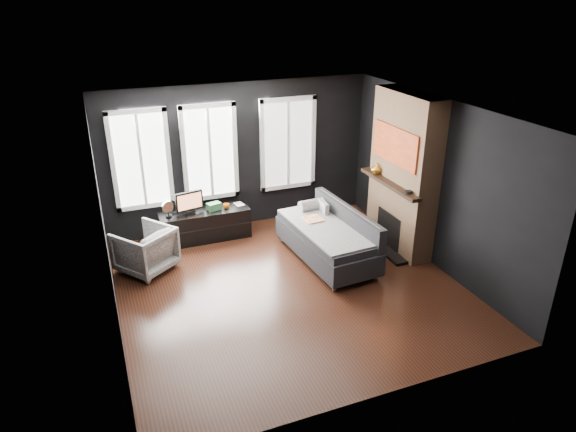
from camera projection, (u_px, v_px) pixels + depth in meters
name	position (u px, v px, depth m)	size (l,w,h in m)	color
floor	(289.00, 287.00, 7.86)	(5.00, 5.00, 0.00)	black
ceiling	(289.00, 112.00, 6.76)	(5.00, 5.00, 0.00)	white
wall_back	(239.00, 157.00, 9.43)	(5.00, 0.02, 2.70)	black
wall_left	(105.00, 234.00, 6.47)	(0.02, 5.00, 2.70)	black
wall_right	(435.00, 183.00, 8.15)	(0.02, 5.00, 2.70)	black
windows	(212.00, 103.00, 8.83)	(4.00, 0.16, 1.76)	white
fireplace	(403.00, 173.00, 8.59)	(0.70, 1.62, 2.70)	#93724C
sofa	(327.00, 235.00, 8.49)	(1.03, 2.07, 0.89)	black
stripe_pillow	(323.00, 210.00, 8.94)	(0.08, 0.33, 0.33)	gray
armchair	(145.00, 248.00, 8.18)	(0.78, 0.73, 0.80)	silver
media_console	(205.00, 225.00, 9.26)	(1.60, 0.50, 0.55)	black
monitor	(189.00, 201.00, 8.97)	(0.51, 0.11, 0.46)	black
desk_fan	(168.00, 209.00, 8.85)	(0.22, 0.22, 0.31)	gray
mug	(226.00, 205.00, 9.24)	(0.11, 0.09, 0.11)	orange
book	(235.00, 200.00, 9.34)	(0.15, 0.02, 0.20)	#BBB296
storage_box	(214.00, 206.00, 9.17)	(0.24, 0.15, 0.13)	#357746
mantel_vase	(377.00, 168.00, 8.90)	(0.19, 0.20, 0.19)	gold
mantel_clock	(409.00, 192.00, 8.08)	(0.11, 0.11, 0.04)	black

